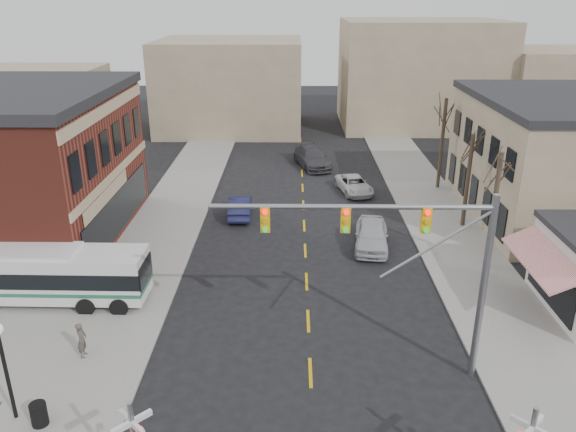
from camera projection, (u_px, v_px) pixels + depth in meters
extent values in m
plane|color=black|center=(312.00, 405.00, 21.72)|extent=(160.00, 160.00, 0.00)
cube|color=gray|center=(172.00, 214.00, 40.36)|extent=(5.00, 60.00, 0.12)
cube|color=gray|center=(436.00, 215.00, 40.18)|extent=(5.00, 60.00, 0.12)
cube|color=tan|center=(115.00, 174.00, 35.10)|extent=(0.10, 15.00, 0.50)
cube|color=tan|center=(107.00, 109.00, 33.58)|extent=(0.10, 15.00, 0.70)
cube|color=black|center=(119.00, 211.00, 36.03)|extent=(0.08, 13.00, 2.60)
cube|color=red|center=(541.00, 258.00, 27.00)|extent=(1.68, 6.00, 0.87)
cylinder|color=#382B21|center=(493.00, 210.00, 31.47)|extent=(0.28, 0.28, 6.75)
cylinder|color=#382B21|center=(468.00, 181.00, 37.12)|extent=(0.28, 0.28, 6.30)
cylinder|color=#382B21|center=(442.00, 144.00, 44.38)|extent=(0.28, 0.28, 7.20)
cube|color=silver|center=(37.00, 274.00, 28.35)|extent=(11.09, 2.56, 2.41)
cube|color=black|center=(36.00, 271.00, 28.30)|extent=(11.13, 2.60, 0.83)
cube|color=#206245|center=(39.00, 284.00, 28.57)|extent=(11.13, 2.60, 0.18)
cylinder|color=black|center=(41.00, 294.00, 28.79)|extent=(0.96, 2.41, 0.92)
cylinder|color=gray|center=(483.00, 291.00, 21.98)|extent=(0.28, 0.28, 8.00)
cylinder|color=gray|center=(351.00, 207.00, 20.74)|extent=(10.62, 0.20, 0.20)
cube|color=gold|center=(426.00, 220.00, 20.90)|extent=(0.35, 0.30, 1.00)
cube|color=gold|center=(346.00, 219.00, 20.92)|extent=(0.35, 0.30, 1.00)
cube|color=gold|center=(265.00, 219.00, 20.95)|extent=(0.35, 0.30, 1.00)
cube|color=silver|center=(132.00, 422.00, 16.24)|extent=(1.00, 1.00, 0.18)
cube|color=silver|center=(132.00, 422.00, 16.24)|extent=(1.00, 1.00, 0.18)
sphere|color=#FF0C0C|center=(139.00, 430.00, 17.04)|extent=(0.26, 0.26, 0.26)
cube|color=silver|center=(532.00, 428.00, 16.03)|extent=(1.00, 1.00, 0.18)
cube|color=silver|center=(532.00, 428.00, 16.03)|extent=(1.00, 1.00, 0.18)
cylinder|color=black|center=(7.00, 376.00, 20.28)|extent=(0.14, 0.14, 3.69)
cylinder|color=black|center=(39.00, 414.00, 20.45)|extent=(0.60, 0.60, 0.90)
imported|color=#B9B9BE|center=(371.00, 235.00, 34.89)|extent=(2.62, 5.22, 1.71)
imported|color=#1B1D44|center=(240.00, 207.00, 39.85)|extent=(1.68, 4.38, 1.43)
imported|color=silver|center=(354.00, 185.00, 44.63)|extent=(3.05, 4.94, 1.28)
imported|color=#3C3B40|center=(312.00, 158.00, 51.16)|extent=(3.83, 6.18, 1.67)
imported|color=#4E463E|center=(82.00, 340.00, 24.19)|extent=(0.41, 0.61, 1.63)
imported|color=#313A55|center=(123.00, 289.00, 28.29)|extent=(0.95, 1.02, 1.67)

